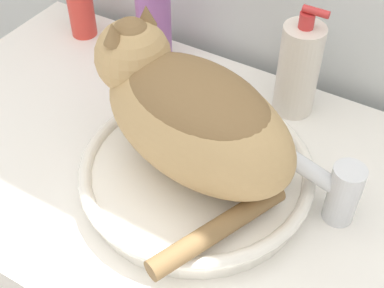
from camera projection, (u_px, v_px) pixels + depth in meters
The scene contains 5 objects.
sink_basin at pixel (197, 173), 0.79m from camera, with size 0.35×0.35×0.05m.
cat at pixel (189, 111), 0.71m from camera, with size 0.34×0.31×0.20m.
faucet at pixel (335, 188), 0.73m from camera, with size 0.13×0.06×0.12m.
soap_pump_bottle at pixel (297, 69), 0.88m from camera, with size 0.07×0.07×0.20m.
mouthwash_bottle at pixel (154, 20), 0.98m from camera, with size 0.06×0.06×0.18m.
Camera 1 is at (0.21, -0.20, 1.46)m, focal length 50.00 mm.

